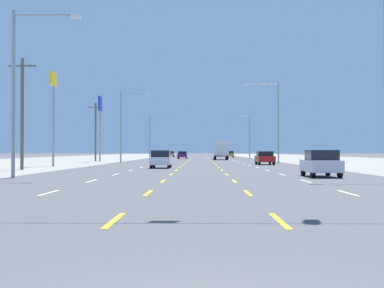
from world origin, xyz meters
The scene contains 21 objects.
ground_plane centered at (0.00, 66.00, 0.00)m, with size 572.00×572.00×0.00m, color #4C4C4F.
lot_apron_left centered at (-24.75, 66.00, 0.00)m, with size 28.00×440.00×0.01m, color gray.
lane_markings centered at (0.00, 104.50, 0.01)m, with size 10.64×227.60×0.01m.
signal_span_wire centered at (-0.44, 10.97, 5.46)m, with size 26.13×0.53×9.54m.
hatchback_far_right_nearest centered at (7.02, 26.62, 0.78)m, with size 1.72×3.90×1.54m.
hatchback_inner_left_near centered at (-3.33, 42.44, 0.78)m, with size 1.72×3.90×1.54m.
sedan_far_right_mid centered at (7.19, 54.84, 0.76)m, with size 1.80×4.50×1.46m.
box_truck_inner_right_midfar centered at (3.69, 88.50, 1.84)m, with size 2.40×7.20×3.23m.
sedan_inner_left_far centered at (-3.34, 99.99, 0.76)m, with size 1.80×4.50×1.46m.
hatchback_far_right_farther centered at (7.24, 124.33, 0.78)m, with size 1.72×3.90×1.54m.
sedan_far_left_farthest centered at (-7.20, 128.74, 0.76)m, with size 1.80×4.50×1.46m.
pole_sign_left_row_1 centered at (-14.38, 48.40, 6.86)m, with size 0.24×2.00×9.26m.
pole_sign_left_row_2 centered at (-14.02, 71.22, 6.88)m, with size 0.24×1.77×9.21m.
streetlight_left_row_0 centered at (-9.77, 24.88, 5.32)m, with size 3.78×0.26×9.20m.
streetlight_right_row_0 centered at (9.79, 24.88, 6.18)m, with size 3.97×0.26×10.83m.
streetlight_left_row_1 centered at (-9.78, 64.89, 5.33)m, with size 3.75×0.26×9.24m.
streetlight_right_row_1 centered at (9.67, 64.89, 5.99)m, with size 4.68×0.26×10.28m.
streetlight_left_row_2 centered at (-9.54, 104.90, 5.15)m, with size 4.96×0.26×8.63m.
streetlight_right_row_2 centered at (9.60, 104.90, 5.19)m, with size 4.68×0.26×8.75m.
utility_pole_left_row_0 centered at (-14.08, 38.21, 4.63)m, with size 2.20×0.26×8.87m.
utility_pole_left_row_1 centered at (-15.20, 74.11, 4.44)m, with size 2.20×0.26×8.50m.
Camera 1 is at (0.07, -4.43, 1.48)m, focal length 50.49 mm.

